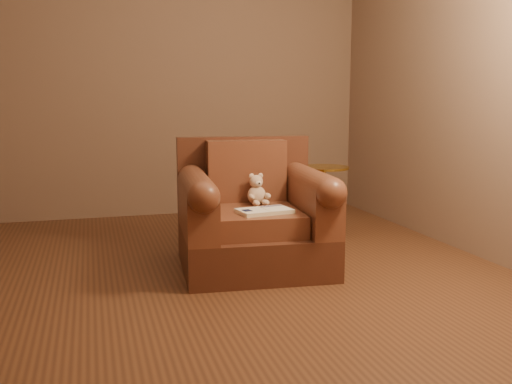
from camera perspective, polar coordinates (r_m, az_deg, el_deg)
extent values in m
plane|color=#55311D|center=(3.74, -5.88, -8.07)|extent=(4.00, 4.00, 0.00)
cube|color=brown|center=(5.56, -9.93, 11.56)|extent=(4.00, 0.02, 2.70)
cube|color=brown|center=(1.66, 6.52, 17.49)|extent=(4.00, 0.02, 2.70)
cube|color=brown|center=(4.40, 20.95, 11.76)|extent=(0.02, 4.00, 2.70)
cube|color=#4B2619|center=(3.81, -0.20, -5.65)|extent=(1.02, 0.97, 0.26)
cube|color=#4B2619|center=(4.11, -1.29, 1.50)|extent=(0.95, 0.17, 0.59)
cube|color=brown|center=(3.72, -0.06, -2.80)|extent=(0.60, 0.70, 0.14)
cube|color=brown|center=(3.99, -0.98, 2.14)|extent=(0.56, 0.20, 0.42)
cube|color=brown|center=(3.65, -5.89, -1.80)|extent=(0.26, 0.82, 0.30)
cube|color=brown|center=(3.79, 5.54, -1.37)|extent=(0.26, 0.82, 0.30)
cylinder|color=brown|center=(3.62, -5.93, 0.55)|extent=(0.26, 0.82, 0.19)
cylinder|color=brown|center=(3.77, 5.58, 0.89)|extent=(0.26, 0.82, 0.19)
ellipsoid|color=#D4B194|center=(3.87, 0.06, -0.33)|extent=(0.13, 0.11, 0.13)
sphere|color=#D4B194|center=(3.87, 0.02, 1.04)|extent=(0.09, 0.09, 0.09)
ellipsoid|color=#D4B194|center=(3.85, -0.45, 1.60)|extent=(0.04, 0.02, 0.04)
ellipsoid|color=#D4B194|center=(3.88, 0.45, 1.64)|extent=(0.04, 0.02, 0.04)
ellipsoid|color=beige|center=(3.83, 0.26, 0.83)|extent=(0.04, 0.03, 0.04)
sphere|color=black|center=(3.81, 0.34, 0.88)|extent=(0.01, 0.01, 0.01)
ellipsoid|color=#D4B194|center=(3.80, -0.47, -0.51)|extent=(0.04, 0.08, 0.04)
ellipsoid|color=#D4B194|center=(3.85, 1.16, -0.40)|extent=(0.04, 0.08, 0.04)
ellipsoid|color=#D4B194|center=(3.80, 0.01, -1.13)|extent=(0.05, 0.08, 0.04)
ellipsoid|color=#D4B194|center=(3.82, 0.96, -1.07)|extent=(0.05, 0.08, 0.04)
cube|color=beige|center=(3.58, 0.85, -1.92)|extent=(0.36, 0.25, 0.02)
cube|color=white|center=(3.54, -0.36, -1.83)|extent=(0.19, 0.22, 0.00)
cube|color=white|center=(3.61, 2.03, -1.61)|extent=(0.19, 0.22, 0.00)
cube|color=beige|center=(3.58, 0.85, -1.71)|extent=(0.04, 0.20, 0.00)
cube|color=#0F1638|center=(3.53, -0.92, -1.85)|extent=(0.06, 0.08, 0.00)
cube|color=slate|center=(3.68, 1.53, -1.40)|extent=(0.15, 0.06, 0.00)
cylinder|color=gold|center=(4.76, 6.67, -4.18)|extent=(0.33, 0.33, 0.02)
cylinder|color=gold|center=(4.70, 6.73, -0.93)|extent=(0.03, 0.03, 0.53)
cylinder|color=gold|center=(4.66, 6.79, 2.43)|extent=(0.41, 0.41, 0.02)
cylinder|color=gold|center=(4.66, 6.79, 2.27)|extent=(0.03, 0.03, 0.02)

